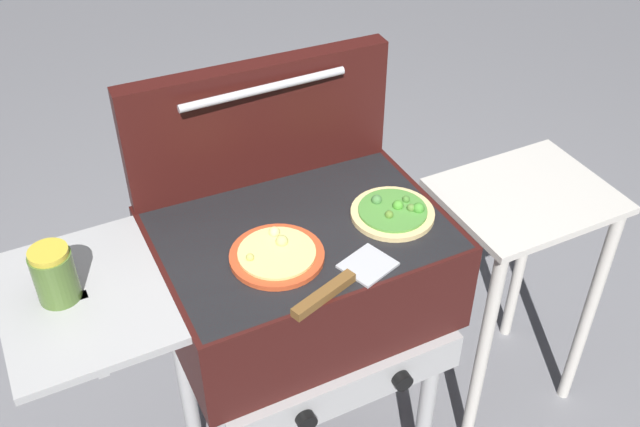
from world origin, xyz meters
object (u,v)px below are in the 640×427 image
sauce_jar (55,274)px  prep_table (514,256)px  pizza_cheese (277,254)px  pizza_veggie (393,212)px  grill (296,277)px  spatula (343,282)px

sauce_jar → prep_table: size_ratio=0.16×
pizza_cheese → pizza_veggie: 0.29m
grill → pizza_cheese: pizza_cheese is taller
spatula → prep_table: 0.78m
pizza_cheese → prep_table: 0.83m
sauce_jar → prep_table: 1.25m
grill → pizza_cheese: 0.18m
pizza_cheese → prep_table: size_ratio=0.26×
pizza_veggie → prep_table: pizza_veggie is taller
sauce_jar → spatula: (0.52, -0.22, -0.05)m
prep_table → pizza_veggie: bearing=-172.9°
grill → sauce_jar: sauce_jar is taller
pizza_veggie → spatula: size_ratio=0.72×
pizza_veggie → sauce_jar: bearing=174.3°
pizza_cheese → sauce_jar: sauce_jar is taller
spatula → prep_table: bearing=17.2°
pizza_cheese → spatula: (0.09, -0.13, -0.00)m
grill → pizza_veggie: pizza_veggie is taller
prep_table → grill: bearing=-179.6°
grill → sauce_jar: size_ratio=7.93×
sauce_jar → prep_table: bearing=-0.7°
pizza_cheese → spatula: pizza_cheese is taller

